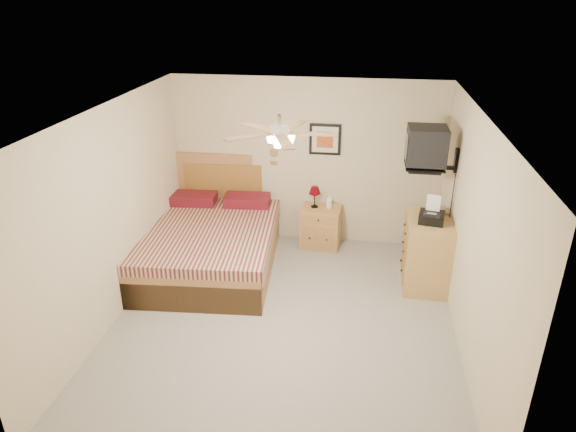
% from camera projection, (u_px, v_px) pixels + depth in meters
% --- Properties ---
extents(floor, '(4.50, 4.50, 0.00)m').
position_uv_depth(floor, '(284.00, 320.00, 6.15)').
color(floor, gray).
rests_on(floor, ground).
extents(ceiling, '(4.00, 4.50, 0.04)m').
position_uv_depth(ceiling, '(283.00, 114.00, 5.11)').
color(ceiling, white).
rests_on(ceiling, ground).
extents(wall_back, '(4.00, 0.04, 2.50)m').
position_uv_depth(wall_back, '(306.00, 162.00, 7.66)').
color(wall_back, beige).
rests_on(wall_back, ground).
extents(wall_front, '(4.00, 0.04, 2.50)m').
position_uv_depth(wall_front, '(233.00, 363.00, 3.60)').
color(wall_front, beige).
rests_on(wall_front, ground).
extents(wall_left, '(0.04, 4.50, 2.50)m').
position_uv_depth(wall_left, '(112.00, 216.00, 5.90)').
color(wall_left, beige).
rests_on(wall_left, ground).
extents(wall_right, '(0.04, 4.50, 2.50)m').
position_uv_depth(wall_right, '(472.00, 239.00, 5.36)').
color(wall_right, beige).
rests_on(wall_right, ground).
extents(bed, '(1.89, 2.39, 1.47)m').
position_uv_depth(bed, '(208.00, 220.00, 7.01)').
color(bed, '#9E6A46').
rests_on(bed, ground).
extents(nightstand, '(0.61, 0.48, 0.63)m').
position_uv_depth(nightstand, '(321.00, 227.00, 7.79)').
color(nightstand, '#AB7E4C').
rests_on(nightstand, ground).
extents(table_lamp, '(0.20, 0.20, 0.33)m').
position_uv_depth(table_lamp, '(315.00, 197.00, 7.63)').
color(table_lamp, '#5C030D').
rests_on(table_lamp, nightstand).
extents(lotion_bottle, '(0.11, 0.11, 0.22)m').
position_uv_depth(lotion_bottle, '(329.00, 201.00, 7.61)').
color(lotion_bottle, white).
rests_on(lotion_bottle, nightstand).
extents(framed_picture, '(0.46, 0.04, 0.46)m').
position_uv_depth(framed_picture, '(325.00, 139.00, 7.45)').
color(framed_picture, black).
rests_on(framed_picture, wall_back).
extents(dresser, '(0.59, 0.83, 0.96)m').
position_uv_depth(dresser, '(427.00, 252.00, 6.71)').
color(dresser, '#A47C3E').
rests_on(dresser, ground).
extents(fax_machine, '(0.35, 0.37, 0.32)m').
position_uv_depth(fax_machine, '(432.00, 210.00, 6.36)').
color(fax_machine, black).
rests_on(fax_machine, dresser).
extents(magazine_lower, '(0.30, 0.34, 0.03)m').
position_uv_depth(magazine_lower, '(430.00, 211.00, 6.71)').
color(magazine_lower, '#C5B69A').
rests_on(magazine_lower, dresser).
extents(magazine_upper, '(0.21, 0.27, 0.02)m').
position_uv_depth(magazine_upper, '(431.00, 209.00, 6.71)').
color(magazine_upper, gray).
rests_on(magazine_upper, magazine_lower).
extents(wall_tv, '(0.56, 0.46, 0.58)m').
position_uv_depth(wall_tv, '(439.00, 149.00, 6.37)').
color(wall_tv, black).
rests_on(wall_tv, wall_right).
extents(ceiling_fan, '(1.14, 1.14, 0.28)m').
position_uv_depth(ceiling_fan, '(279.00, 133.00, 4.99)').
color(ceiling_fan, white).
rests_on(ceiling_fan, ceiling).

